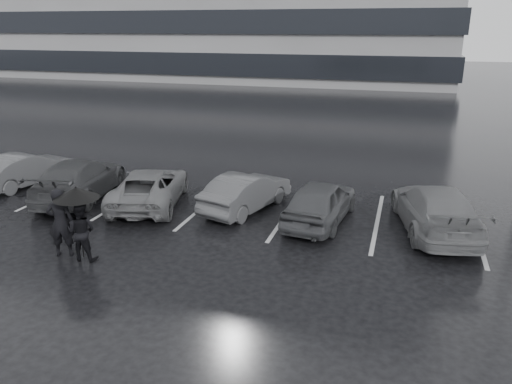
{
  "coord_description": "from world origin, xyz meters",
  "views": [
    {
      "loc": [
        3.96,
        -12.08,
        5.68
      ],
      "look_at": [
        -0.01,
        1.0,
        1.1
      ],
      "focal_mm": 35.0,
      "sensor_mm": 36.0,
      "label": 1
    }
  ],
  "objects": [
    {
      "name": "car_main",
      "position": [
        1.71,
        1.99,
        0.65
      ],
      "size": [
        1.95,
        3.97,
        1.3
      ],
      "primitive_type": "imported",
      "rotation": [
        0.0,
        0.0,
        3.03
      ],
      "color": "black",
      "rests_on": "ground"
    },
    {
      "name": "car_west_d",
      "position": [
        -9.41,
        2.47,
        0.61
      ],
      "size": [
        2.04,
        3.87,
        1.21
      ],
      "primitive_type": "imported",
      "rotation": [
        0.0,
        0.0,
        2.93
      ],
      "color": "#2B2B2D",
      "rests_on": "ground"
    },
    {
      "name": "umbrella",
      "position": [
        -3.69,
        -2.21,
        1.74
      ],
      "size": [
        1.13,
        1.13,
        1.92
      ],
      "color": "black",
      "rests_on": "ground"
    },
    {
      "name": "pedestrian_right",
      "position": [
        -3.6,
        -2.3,
        0.76
      ],
      "size": [
        0.81,
        0.66,
        1.53
      ],
      "primitive_type": "imported",
      "rotation": [
        0.0,
        0.0,
        3.26
      ],
      "color": "black",
      "rests_on": "ground"
    },
    {
      "name": "car_east",
      "position": [
        5.0,
        2.29,
        0.67
      ],
      "size": [
        2.8,
        4.91,
        1.34
      ],
      "primitive_type": "imported",
      "rotation": [
        0.0,
        0.0,
        3.35
      ],
      "color": "#4A4A4C",
      "rests_on": "ground"
    },
    {
      "name": "stall_stripes",
      "position": [
        -0.8,
        2.5,
        0.0
      ],
      "size": [
        19.72,
        5.0,
        0.0
      ],
      "color": "#B3B4B6",
      "rests_on": "ground"
    },
    {
      "name": "pedestrian_left",
      "position": [
        -4.24,
        -2.25,
        0.91
      ],
      "size": [
        0.78,
        0.64,
        1.82
      ],
      "primitive_type": "imported",
      "rotation": [
        0.0,
        0.0,
        3.51
      ],
      "color": "black",
      "rests_on": "ground"
    },
    {
      "name": "ground",
      "position": [
        0.0,
        0.0,
        0.0
      ],
      "size": [
        160.0,
        160.0,
        0.0
      ],
      "primitive_type": "plane",
      "color": "black",
      "rests_on": "ground"
    },
    {
      "name": "car_west_b",
      "position": [
        -3.97,
        1.9,
        0.6
      ],
      "size": [
        3.03,
        4.71,
        1.21
      ],
      "primitive_type": "imported",
      "rotation": [
        0.0,
        0.0,
        3.4
      ],
      "color": "#4A4A4C",
      "rests_on": "ground"
    },
    {
      "name": "car_west_a",
      "position": [
        -0.76,
        2.36,
        0.6
      ],
      "size": [
        2.25,
        3.88,
        1.21
      ],
      "primitive_type": "imported",
      "rotation": [
        0.0,
        0.0,
        2.86
      ],
      "color": "#2B2B2D",
      "rests_on": "ground"
    },
    {
      "name": "car_west_c",
      "position": [
        -6.62,
        1.85,
        0.67
      ],
      "size": [
        2.72,
        4.91,
        1.35
      ],
      "primitive_type": "imported",
      "rotation": [
        0.0,
        0.0,
        3.33
      ],
      "color": "black",
      "rests_on": "ground"
    }
  ]
}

